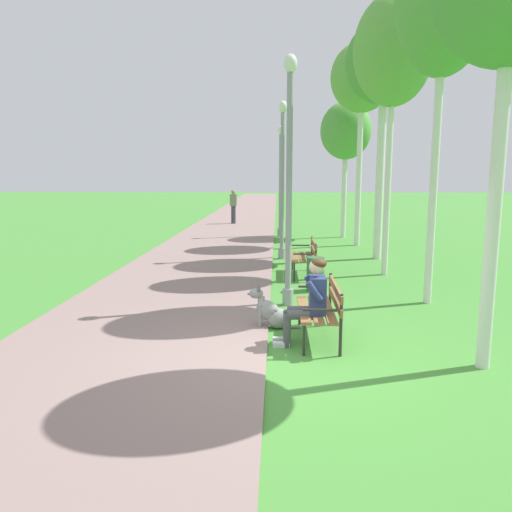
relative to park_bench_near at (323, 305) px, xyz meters
The scene contains 15 objects.
ground_plane 1.09m from the park_bench_near, 118.14° to the right, with size 120.00×120.00×0.00m, color #478E38.
paved_path 23.32m from the park_bench_near, 96.66° to the left, with size 3.83×60.00×0.04m, color gray.
park_bench_near is the anchor object (origin of this frame).
park_bench_mid 4.64m from the park_bench_near, 89.77° to the left, with size 0.55×1.50×0.85m.
person_seated_on_near_bench 0.38m from the park_bench_near, 127.81° to the right, with size 0.74×0.49×1.25m.
dog_grey 0.93m from the park_bench_near, 146.73° to the left, with size 0.83×0.29×0.71m.
lamp_post_near 2.67m from the park_bench_near, 103.38° to the left, with size 0.24×0.24×4.43m.
lamp_post_mid 7.25m from the park_bench_near, 94.37° to the left, with size 0.24×0.24×4.36m.
lamp_post_far 12.29m from the park_bench_near, 92.65° to the left, with size 0.24×0.24×4.17m.
birch_tree_third 6.93m from the park_bench_near, 68.45° to the left, with size 1.80×1.61×6.37m.
birch_tree_fourth 8.89m from the park_bench_near, 73.03° to the left, with size 2.11×1.98×6.49m.
birch_tree_fifth 11.17m from the park_bench_near, 78.36° to the left, with size 2.02×1.86×6.58m.
birch_tree_sixth 12.65m from the park_bench_near, 81.30° to the left, with size 1.88×1.85×5.03m.
litter_bin 3.10m from the park_bench_near, 87.64° to the left, with size 0.36×0.36×0.70m, color #2D6638.
pedestrian_distant 17.01m from the park_bench_near, 99.38° to the left, with size 0.32×0.22×1.65m.
Camera 1 is at (-0.21, -6.22, 2.40)m, focal length 35.06 mm.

